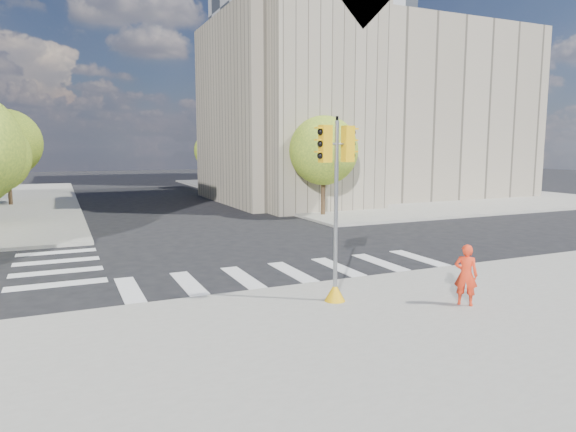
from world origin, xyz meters
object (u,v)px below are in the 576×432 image
at_px(traffic_signal, 336,224).
at_px(photographer, 466,275).
at_px(lamp_near, 302,142).
at_px(lamp_far, 237,143).

bearing_deg(traffic_signal, photographer, -40.66).
height_order(lamp_near, photographer, lamp_near).
relative_size(lamp_near, traffic_signal, 1.65).
distance_m(lamp_near, traffic_signal, 21.85).
xyz_separation_m(lamp_far, photographer, (-5.67, -35.65, -3.62)).
xyz_separation_m(lamp_far, traffic_signal, (-8.62, -33.94, -2.33)).
bearing_deg(photographer, lamp_near, -55.62).
height_order(lamp_far, traffic_signal, lamp_far).
bearing_deg(lamp_far, lamp_near, -90.00).
bearing_deg(lamp_near, traffic_signal, -113.37).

